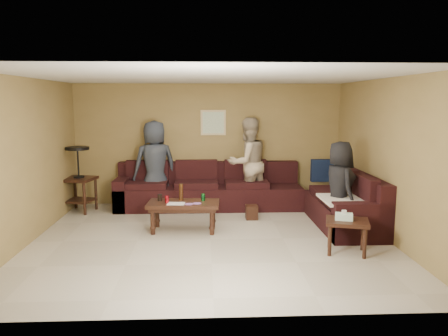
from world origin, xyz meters
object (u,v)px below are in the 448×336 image
at_px(waste_bin, 252,212).
at_px(person_middle, 248,163).
at_px(sectional_sofa, 252,197).
at_px(end_table_left, 79,178).
at_px(side_table_right, 347,225).
at_px(person_right, 339,187).
at_px(person_left, 155,165).
at_px(coffee_table, 183,206).

relative_size(waste_bin, person_middle, 0.14).
relative_size(sectional_sofa, end_table_left, 3.65).
bearing_deg(end_table_left, side_table_right, -29.94).
xyz_separation_m(waste_bin, person_middle, (0.01, 0.90, 0.78)).
relative_size(side_table_right, person_right, 0.46).
distance_m(sectional_sofa, person_left, 2.06).
relative_size(end_table_left, person_right, 0.85).
distance_m(waste_bin, person_middle, 1.20).
height_order(person_left, person_middle, person_middle).
height_order(waste_bin, person_right, person_right).
distance_m(side_table_right, person_right, 1.10).
relative_size(coffee_table, person_middle, 0.66).
bearing_deg(person_right, waste_bin, 47.65).
relative_size(waste_bin, person_right, 0.17).
relative_size(person_middle, person_right, 1.21).
xyz_separation_m(coffee_table, person_left, (-0.64, 1.61, 0.47)).
bearing_deg(waste_bin, coffee_table, -151.13).
bearing_deg(sectional_sofa, person_left, 162.88).
bearing_deg(person_middle, end_table_left, -23.23).
distance_m(end_table_left, person_middle, 3.32).
distance_m(person_middle, person_right, 2.20).
bearing_deg(coffee_table, waste_bin, 28.87).
bearing_deg(waste_bin, end_table_left, 167.94).
relative_size(end_table_left, person_middle, 0.70).
bearing_deg(side_table_right, coffee_table, 153.31).
distance_m(end_table_left, side_table_right, 5.14).
height_order(coffee_table, end_table_left, end_table_left).
bearing_deg(person_left, end_table_left, -11.43).
bearing_deg(person_right, side_table_right, 158.37).
bearing_deg(side_table_right, sectional_sofa, 116.52).
relative_size(side_table_right, waste_bin, 2.70).
relative_size(sectional_sofa, waste_bin, 18.11).
xyz_separation_m(end_table_left, person_right, (4.64, -1.54, 0.09)).
bearing_deg(sectional_sofa, coffee_table, -140.69).
bearing_deg(end_table_left, waste_bin, -12.06).
height_order(end_table_left, person_left, person_left).
relative_size(coffee_table, person_right, 0.80).
bearing_deg(person_middle, sectional_sofa, 66.67).
bearing_deg(person_right, sectional_sofa, 36.93).
height_order(person_middle, person_right, person_middle).
bearing_deg(person_right, end_table_left, 61.04).
distance_m(person_left, person_middle, 1.86).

